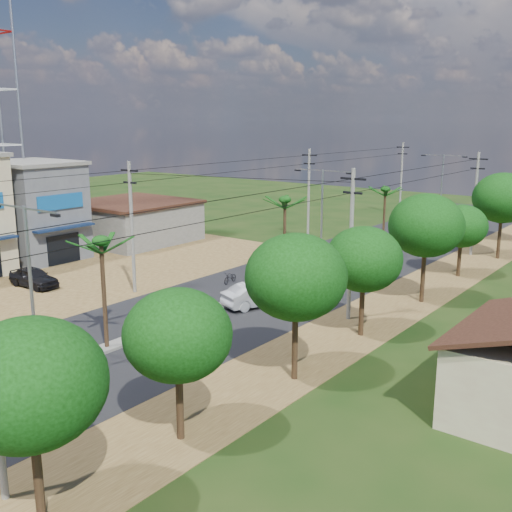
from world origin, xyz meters
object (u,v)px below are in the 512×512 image
at_px(car_white_far, 290,250).
at_px(car_parked_dark, 34,278).
at_px(moto_rider_east, 76,411).
at_px(car_silver_mid, 258,295).

bearing_deg(car_white_far, car_parked_dark, -101.37).
bearing_deg(car_white_far, moto_rider_east, -56.31).
xyz_separation_m(car_silver_mid, car_white_far, (-6.03, 12.40, -0.02)).
distance_m(car_silver_mid, moto_rider_east, 16.72).
height_order(car_white_far, car_parked_dark, car_white_far).
distance_m(car_silver_mid, car_parked_dark, 16.55).
relative_size(car_silver_mid, moto_rider_east, 2.44).
height_order(car_silver_mid, moto_rider_east, car_silver_mid).
distance_m(car_silver_mid, car_white_far, 13.79).
xyz_separation_m(car_white_far, moto_rider_east, (9.57, -28.74, -0.25)).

